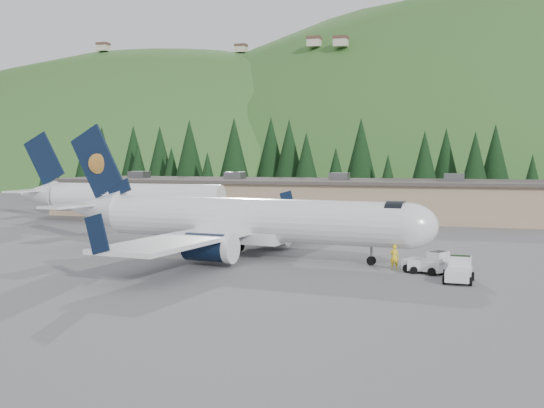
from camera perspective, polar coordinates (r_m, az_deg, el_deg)
The scene contains 9 objects.
ground at distance 56.22m, azimuth -1.75°, elevation -4.48°, with size 600.00×600.00×0.00m, color #59595E.
airliner at distance 56.29m, azimuth -2.66°, elevation -1.41°, with size 33.81×31.82×11.22m.
second_airliner at distance 86.12m, azimuth -12.97°, elevation 0.59°, with size 27.50×11.00×10.05m.
baggage_tug_a at distance 49.95m, azimuth 13.22°, elevation -4.88°, with size 2.83×1.75×1.49m.
baggage_tug_b at distance 49.81m, azimuth 12.99°, elevation -4.83°, with size 3.41×2.84×1.63m.
baggage_tug_c at distance 47.00m, azimuth 15.39°, elevation -5.40°, with size 2.00×3.13×1.63m.
terminal_building at distance 93.70m, azimuth 2.65°, elevation 0.53°, with size 71.00×17.00×6.10m.
ramp_worker at distance 50.90m, azimuth 10.19°, elevation -4.39°, with size 0.67×0.44×1.84m, color yellow.
tree_line at distance 117.90m, azimuth 2.57°, elevation 3.66°, with size 112.48×17.60×14.01m.
Camera 1 is at (17.50, -52.78, 8.29)m, focal length 45.00 mm.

